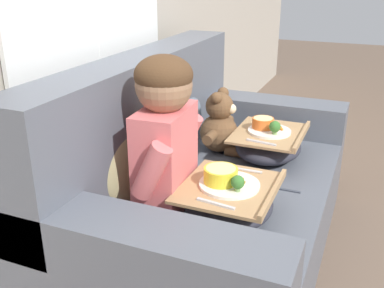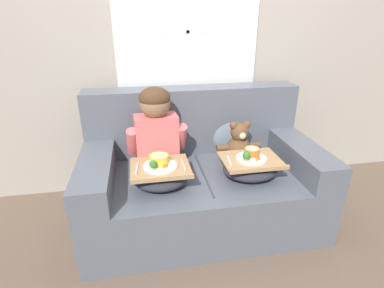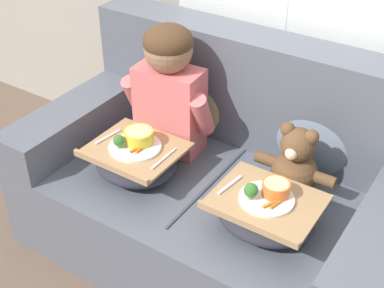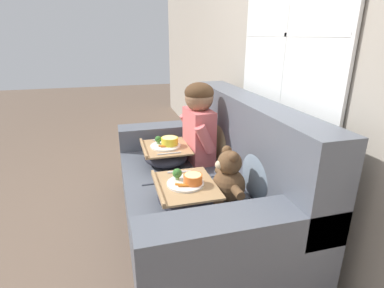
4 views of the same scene
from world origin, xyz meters
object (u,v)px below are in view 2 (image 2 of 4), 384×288
object	(u,v)px
throw_pillow_behind_child	(155,135)
throw_pillow_behind_teddy	(232,130)
teddy_bear	(239,145)
lap_tray_teddy	(250,167)
child_figure	(156,125)
couch	(199,176)
lap_tray_child	(161,175)

from	to	relation	value
throw_pillow_behind_child	throw_pillow_behind_teddy	bearing A→B (deg)	0.00
throw_pillow_behind_child	teddy_bear	xyz separation A→B (m)	(0.63, -0.20, -0.04)
throw_pillow_behind_teddy	lap_tray_teddy	xyz separation A→B (m)	(0.00, -0.45, -0.11)
throw_pillow_behind_child	throw_pillow_behind_teddy	size ratio (longest dim) A/B	1.03
child_figure	teddy_bear	size ratio (longest dim) A/B	1.74
lap_tray_teddy	child_figure	bearing A→B (deg)	157.43
throw_pillow_behind_child	couch	bearing A→B (deg)	-35.24
couch	lap_tray_teddy	distance (m)	0.42
teddy_bear	throw_pillow_behind_child	bearing A→B (deg)	162.49
child_figure	teddy_bear	world-z (taller)	child_figure
throw_pillow_behind_child	child_figure	xyz separation A→B (m)	(0.00, -0.19, 0.15)
teddy_bear	lap_tray_child	world-z (taller)	teddy_bear
couch	teddy_bear	bearing A→B (deg)	4.32
child_figure	couch	bearing A→B (deg)	-4.95
child_figure	teddy_bear	distance (m)	0.66
throw_pillow_behind_teddy	lap_tray_teddy	size ratio (longest dim) A/B	0.96
couch	lap_tray_teddy	world-z (taller)	couch
teddy_bear	lap_tray_teddy	bearing A→B (deg)	-89.99
throw_pillow_behind_teddy	couch	bearing A→B (deg)	-144.76
throw_pillow_behind_child	teddy_bear	world-z (taller)	throw_pillow_behind_child
couch	throw_pillow_behind_child	world-z (taller)	couch
couch	lap_tray_child	xyz separation A→B (m)	(-0.31, -0.23, 0.17)
child_figure	lap_tray_child	bearing A→B (deg)	-90.13
throw_pillow_behind_child	child_figure	bearing A→B (deg)	-89.98
child_figure	lap_tray_teddy	distance (m)	0.72
throw_pillow_behind_child	lap_tray_child	world-z (taller)	throw_pillow_behind_child
couch	throw_pillow_behind_child	size ratio (longest dim) A/B	4.23
throw_pillow_behind_teddy	lap_tray_child	bearing A→B (deg)	-144.09
throw_pillow_behind_teddy	teddy_bear	bearing A→B (deg)	-89.99
throw_pillow_behind_child	throw_pillow_behind_teddy	world-z (taller)	throw_pillow_behind_child
teddy_bear	child_figure	bearing A→B (deg)	179.69
throw_pillow_behind_child	teddy_bear	bearing A→B (deg)	-17.51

